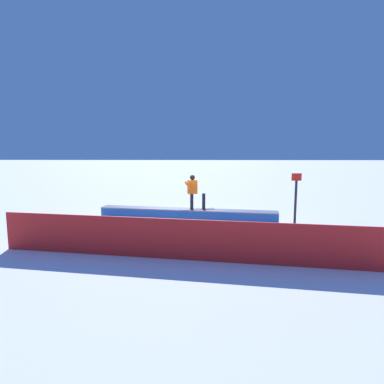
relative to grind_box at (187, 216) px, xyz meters
The scene contains 5 objects.
ground_plane 0.25m from the grind_box, ahead, with size 120.00×120.00×0.00m, color white.
grind_box is the anchor object (origin of this frame).
snowboarder 1.16m from the grind_box, 159.66° to the left, with size 1.49×0.63×1.50m.
safety_fence 4.97m from the grind_box, 90.00° to the left, with size 11.34×0.06×1.20m, color red.
trail_marker 4.62m from the grind_box, behind, with size 0.40×0.10×2.17m.
Camera 1 is at (-0.46, 14.39, 3.31)m, focal length 31.52 mm.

